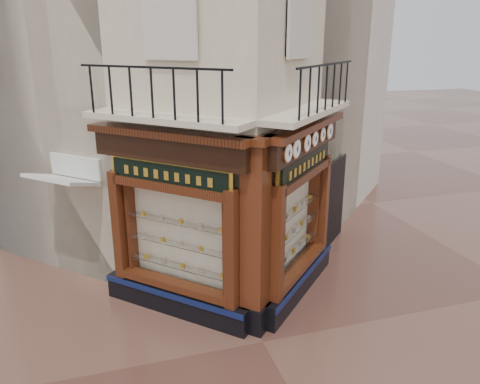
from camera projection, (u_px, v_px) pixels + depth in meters
name	position (u px, v px, depth m)	size (l,w,h in m)	color
ground	(263.00, 342.00, 9.11)	(80.00, 80.00, 0.00)	#4E2D24
main_building	(190.00, 25.00, 12.85)	(8.00, 8.00, 12.00)	beige
neighbour_left	(97.00, 43.00, 14.56)	(8.00, 8.00, 11.00)	beige
neighbour_right	(248.00, 43.00, 15.94)	(8.00, 8.00, 11.00)	beige
shopfront_left	(173.00, 227.00, 9.53)	(2.86, 2.86, 3.98)	black
shopfront_right	(300.00, 213.00, 10.32)	(2.86, 2.86, 3.98)	black
corner_pilaster	(255.00, 240.00, 8.96)	(0.85, 0.85, 3.98)	black
balcony	(240.00, 114.00, 9.15)	(5.94, 2.97, 1.03)	beige
clock_a	(288.00, 153.00, 8.63)	(0.30, 0.30, 0.37)	#BB7B3E
clock_b	(296.00, 149.00, 8.97)	(0.32, 0.32, 0.41)	#BB7B3E
clock_c	(307.00, 143.00, 9.48)	(0.31, 0.31, 0.39)	#BB7B3E
clock_d	(314.00, 139.00, 9.87)	(0.28, 0.28, 0.35)	#BB7B3E
clock_e	(322.00, 135.00, 10.30)	(0.27, 0.27, 0.33)	#BB7B3E
clock_f	(329.00, 131.00, 10.72)	(0.32, 0.32, 0.40)	#BB7B3E
awning	(74.00, 286.00, 11.18)	(1.52, 0.91, 0.08)	silver
signboard_left	(168.00, 175.00, 9.12)	(2.09, 2.09, 0.56)	gold
signboard_right	(306.00, 164.00, 9.93)	(2.13, 2.13, 0.57)	gold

